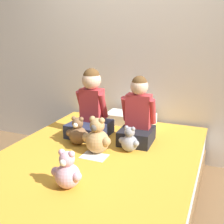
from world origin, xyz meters
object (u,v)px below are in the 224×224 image
(sign_card, at_px, (94,156))
(pillow_at_headboard, at_px, (131,119))
(teddy_bear_held_by_left_child, at_px, (78,133))
(child_on_right, at_px, (138,116))
(child_on_left, at_px, (91,109))
(teddy_bear_held_by_right_child, at_px, (129,141))
(teddy_bear_between_children, at_px, (97,138))
(teddy_bear_at_foot_of_bed, at_px, (67,172))
(bed, at_px, (99,178))

(sign_card, bearing_deg, pillow_at_headboard, 89.46)
(teddy_bear_held_by_left_child, bearing_deg, child_on_right, 25.20)
(child_on_left, distance_m, child_on_right, 0.47)
(teddy_bear_held_by_right_child, height_order, pillow_at_headboard, teddy_bear_held_by_right_child)
(teddy_bear_between_children, xyz_separation_m, teddy_bear_at_foot_of_bed, (0.05, -0.56, -0.02))
(child_on_left, distance_m, sign_card, 0.57)
(bed, xyz_separation_m, teddy_bear_at_foot_of_bed, (0.03, -0.54, 0.34))
(child_on_right, relative_size, teddy_bear_at_foot_of_bed, 2.30)
(teddy_bear_at_foot_of_bed, bearing_deg, child_on_right, 79.97)
(pillow_at_headboard, height_order, sign_card, pillow_at_headboard)
(teddy_bear_held_by_left_child, distance_m, sign_card, 0.32)
(bed, height_order, teddy_bear_held_by_right_child, teddy_bear_held_by_right_child)
(bed, relative_size, teddy_bear_held_by_left_child, 7.84)
(teddy_bear_between_children, xyz_separation_m, sign_card, (0.01, -0.08, -0.13))
(child_on_right, bearing_deg, pillow_at_headboard, 114.03)
(teddy_bear_at_foot_of_bed, bearing_deg, bed, 94.90)
(bed, xyz_separation_m, child_on_left, (-0.25, 0.39, 0.48))
(teddy_bear_held_by_right_child, relative_size, pillow_at_headboard, 0.43)
(teddy_bear_held_by_right_child, height_order, teddy_bear_at_foot_of_bed, teddy_bear_at_foot_of_bed)
(teddy_bear_held_by_right_child, distance_m, teddy_bear_at_foot_of_bed, 0.72)
(sign_card, bearing_deg, teddy_bear_held_by_right_child, 42.47)
(bed, distance_m, child_on_left, 0.67)
(child_on_right, height_order, pillow_at_headboard, child_on_right)
(teddy_bear_at_foot_of_bed, bearing_deg, pillow_at_headboard, 92.90)
(child_on_left, bearing_deg, teddy_bear_held_by_right_child, -22.40)
(sign_card, bearing_deg, teddy_bear_at_foot_of_bed, -85.35)
(teddy_bear_between_children, height_order, pillow_at_headboard, teddy_bear_between_children)
(teddy_bear_between_children, bearing_deg, sign_card, -77.18)
(bed, height_order, teddy_bear_between_children, teddy_bear_between_children)
(bed, bearing_deg, teddy_bear_between_children, 125.19)
(teddy_bear_held_by_left_child, distance_m, teddy_bear_at_foot_of_bed, 0.72)
(child_on_left, xyz_separation_m, teddy_bear_between_children, (0.24, -0.36, -0.12))
(bed, bearing_deg, teddy_bear_held_by_left_child, 153.89)
(child_on_left, xyz_separation_m, child_on_right, (0.47, -0.00, -0.01))
(teddy_bear_held_by_right_child, distance_m, sign_card, 0.32)
(pillow_at_headboard, bearing_deg, child_on_left, -118.85)
(bed, xyz_separation_m, teddy_bear_held_by_right_child, (0.22, 0.15, 0.32))
(child_on_left, bearing_deg, teddy_bear_held_by_left_child, -86.63)
(child_on_right, xyz_separation_m, sign_card, (-0.23, -0.44, -0.24))
(teddy_bear_held_by_left_child, height_order, teddy_bear_between_children, teddy_bear_between_children)
(bed, bearing_deg, child_on_right, 60.13)
(bed, height_order, child_on_left, child_on_left)
(child_on_left, relative_size, child_on_right, 1.07)
(bed, relative_size, teddy_bear_between_children, 6.43)
(teddy_bear_held_by_left_child, height_order, sign_card, teddy_bear_held_by_left_child)
(child_on_right, bearing_deg, teddy_bear_held_by_right_child, -91.31)
(pillow_at_headboard, bearing_deg, bed, -90.00)
(bed, bearing_deg, teddy_bear_held_by_right_child, 34.76)
(bed, bearing_deg, pillow_at_headboard, 90.00)
(child_on_left, height_order, teddy_bear_held_by_left_child, child_on_left)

